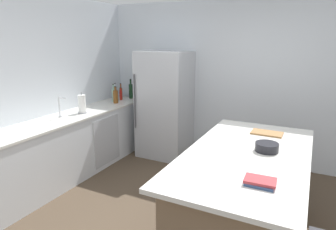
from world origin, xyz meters
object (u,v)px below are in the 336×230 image
Objects in this scene: paper_towel_roll at (82,104)px; hot_sauce_bottle at (121,95)px; vinegar_bottle at (121,93)px; cookbook_stack at (260,182)px; mixing_bowl at (267,147)px; gin_bottle at (114,95)px; whiskey_bottle at (116,96)px; kitchen_island at (244,196)px; cutting_board at (267,133)px; refrigerator at (165,105)px; soda_bottle at (115,94)px; wine_bottle at (131,91)px; sink_faucet at (60,106)px.

paper_towel_roll is 1.35× the size of hot_sauce_bottle.
vinegar_bottle is (-0.13, 1.16, -0.02)m from paper_towel_roll.
hot_sauce_bottle is 0.98× the size of cookbook_stack.
vinegar_bottle is 3.25m from mixing_bowl.
paper_towel_roll is 0.88m from gin_bottle.
paper_towel_roll reaches higher than cookbook_stack.
whiskey_bottle is (0.09, -0.28, 0.03)m from hot_sauce_bottle.
kitchen_island is at bearing -11.84° from paper_towel_roll.
cookbook_stack reaches higher than cutting_board.
gin_bottle reaches higher than whiskey_bottle.
cookbook_stack is (1.97, -2.25, 0.06)m from refrigerator.
gin_bottle is at bearing -67.55° from soda_bottle.
soda_bottle is 0.11m from gin_bottle.
whiskey_bottle is (0.00, -0.47, -0.03)m from wine_bottle.
soda_bottle is at bearing 153.77° from mixing_bowl.
cutting_board is at bearing 96.38° from cookbook_stack.
cookbook_stack is at bearing -38.34° from vinegar_bottle.
kitchen_island is 2.91m from whiskey_bottle.
wine_bottle is at bearing 169.35° from refrigerator.
mixing_bowl is 0.64× the size of cutting_board.
kitchen_island is 8.98× the size of cookbook_stack.
wine_bottle is at bearing 34.65° from vinegar_bottle.
wine_bottle is at bearing 75.68° from gin_bottle.
vinegar_bottle is (-0.03, 1.49, -0.04)m from sink_faucet.
kitchen_island is 2.73m from sink_faucet.
wine_bottle reaches higher than sink_faucet.
paper_towel_roll is at bearing 168.16° from kitchen_island.
sink_faucet is 1.35× the size of mixing_bowl.
gin_bottle is (-0.89, -0.24, 0.14)m from refrigerator.
paper_towel_roll and gin_bottle have the same top height.
cookbook_stack is (2.84, -2.20, -0.05)m from hot_sauce_bottle.
paper_towel_roll is 1.41× the size of mixing_bowl.
refrigerator is (-1.75, 1.65, 0.43)m from kitchen_island.
wine_bottle reaches higher than paper_towel_roll.
soda_bottle is 0.90× the size of cutting_board.
refrigerator is 5.77× the size of gin_bottle.
hot_sauce_bottle is 0.20m from gin_bottle.
whiskey_bottle is (0.12, 1.12, -0.04)m from sink_faucet.
mixing_bowl is (2.71, -0.42, -0.07)m from paper_towel_roll.
sink_faucet is 1.40m from hot_sauce_bottle.
refrigerator is 1.39m from paper_towel_roll.
gin_bottle is (-0.10, -0.39, -0.02)m from wine_bottle.
soda_bottle is at bearing 91.04° from sink_faucet.
gin_bottle reaches higher than cookbook_stack.
paper_towel_roll reaches higher than sink_faucet.
soda_bottle is (-0.05, -0.09, 0.03)m from hot_sauce_bottle.
cutting_board is at bearing -20.26° from vinegar_bottle.
paper_towel_roll is 3.00m from cookbook_stack.
refrigerator is 0.82m from wine_bottle.
paper_towel_roll is 1.27m from wine_bottle.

